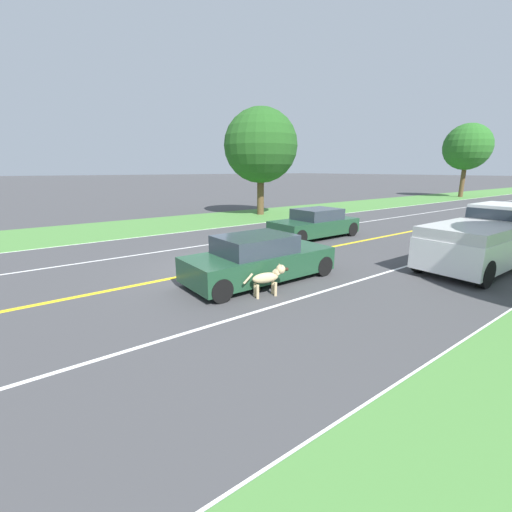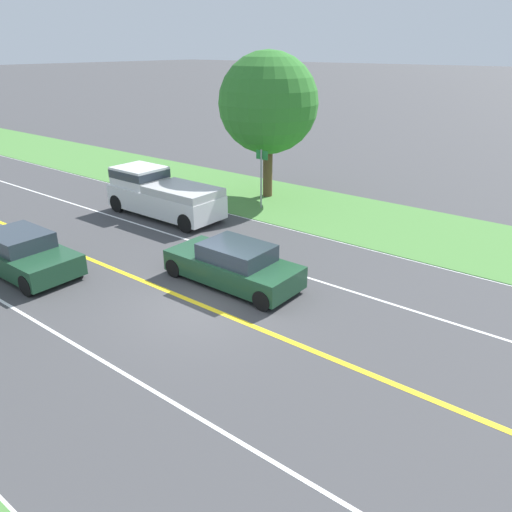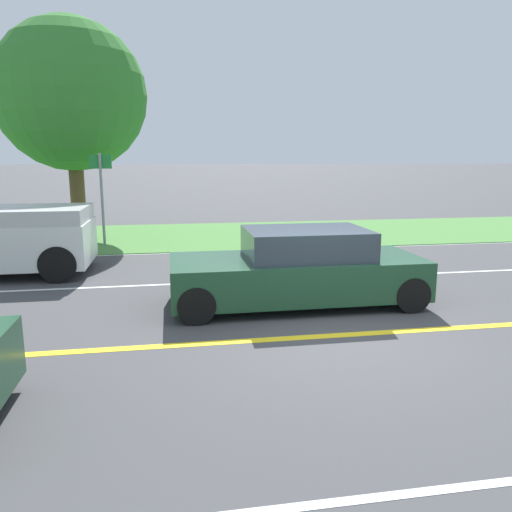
{
  "view_description": "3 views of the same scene",
  "coord_description": "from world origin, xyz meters",
  "views": [
    {
      "loc": [
        9.32,
        -5.58,
        3.17
      ],
      "look_at": [
        2.12,
        -0.19,
        0.88
      ],
      "focal_mm": 24.0,
      "sensor_mm": 36.0,
      "label": 1
    },
    {
      "loc": [
        -9.11,
        -9.19,
        6.99
      ],
      "look_at": [
        2.16,
        -0.32,
        0.93
      ],
      "focal_mm": 35.0,
      "sensor_mm": 36.0,
      "label": 2
    },
    {
      "loc": [
        -6.72,
        2.44,
        2.59
      ],
      "look_at": [
        1.77,
        0.97,
        0.89
      ],
      "focal_mm": 35.0,
      "sensor_mm": 36.0,
      "label": 3
    }
  ],
  "objects": [
    {
      "name": "ground_plane",
      "position": [
        0.0,
        0.0,
        0.0
      ],
      "size": [
        400.0,
        400.0,
        0.0
      ],
      "primitive_type": "plane",
      "color": "#424244"
    },
    {
      "name": "centre_divider_line",
      "position": [
        0.0,
        0.0,
        0.0
      ],
      "size": [
        0.18,
        160.0,
        0.01
      ],
      "primitive_type": "cube",
      "color": "yellow",
      "rests_on": "ground"
    },
    {
      "name": "lane_edge_line_right",
      "position": [
        7.0,
        0.0,
        0.0
      ],
      "size": [
        0.14,
        160.0,
        0.01
      ],
      "primitive_type": "cube",
      "color": "white",
      "rests_on": "ground"
    },
    {
      "name": "lane_dash_same_dir",
      "position": [
        3.5,
        0.0,
        0.0
      ],
      "size": [
        0.1,
        160.0,
        0.01
      ],
      "primitive_type": "cube",
      "color": "white",
      "rests_on": "ground"
    },
    {
      "name": "lane_dash_oncoming",
      "position": [
        -3.5,
        0.0,
        0.0
      ],
      "size": [
        0.1,
        160.0,
        0.01
      ],
      "primitive_type": "cube",
      "color": "white",
      "rests_on": "ground"
    },
    {
      "name": "grass_verge_right",
      "position": [
        10.0,
        0.0,
        0.01
      ],
      "size": [
        6.0,
        160.0,
        0.03
      ],
      "primitive_type": "cube",
      "color": "#4C843D",
      "rests_on": "ground"
    },
    {
      "name": "ego_car",
      "position": [
        1.7,
        0.22,
        0.63
      ],
      "size": [
        1.84,
        4.43,
        1.36
      ],
      "color": "#1E472D",
      "rests_on": "ground"
    },
    {
      "name": "dog",
      "position": [
        2.86,
        -0.33,
        0.5
      ],
      "size": [
        0.44,
        1.25,
        0.82
      ],
      "rotation": [
        0.0,
        0.0,
        -0.24
      ],
      "color": "#D1B784",
      "rests_on": "ground"
    },
    {
      "name": "roadside_tree_right_near",
      "position": [
        10.33,
        5.38,
        4.49
      ],
      "size": [
        4.69,
        4.69,
        6.86
      ],
      "color": "brown",
      "rests_on": "ground"
    },
    {
      "name": "street_sign",
      "position": [
        8.54,
        4.4,
        1.7
      ],
      "size": [
        0.11,
        0.64,
        2.73
      ],
      "color": "gray",
      "rests_on": "ground"
    }
  ]
}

